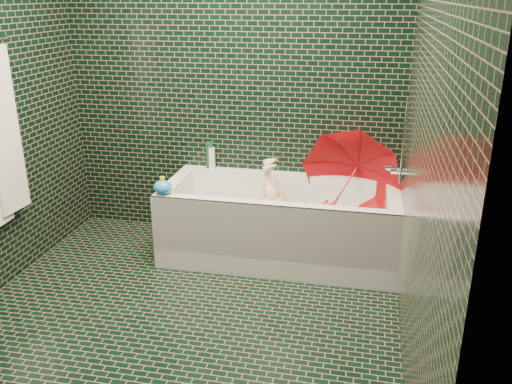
% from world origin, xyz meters
% --- Properties ---
extents(floor, '(2.80, 2.80, 0.00)m').
position_xyz_m(floor, '(0.00, 0.00, 0.00)').
color(floor, black).
rests_on(floor, ground).
extents(wall_back, '(2.80, 0.00, 2.80)m').
position_xyz_m(wall_back, '(0.00, 1.40, 1.25)').
color(wall_back, black).
rests_on(wall_back, floor).
extents(wall_right, '(0.00, 2.80, 2.80)m').
position_xyz_m(wall_right, '(1.30, 0.00, 1.25)').
color(wall_right, black).
rests_on(wall_right, floor).
extents(bathtub, '(1.70, 0.75, 0.55)m').
position_xyz_m(bathtub, '(0.45, 1.01, 0.21)').
color(bathtub, white).
rests_on(bathtub, floor).
extents(bath_mat, '(1.35, 0.47, 0.01)m').
position_xyz_m(bath_mat, '(0.45, 1.02, 0.16)').
color(bath_mat, green).
rests_on(bath_mat, bathtub).
extents(water, '(1.48, 0.53, 0.00)m').
position_xyz_m(water, '(0.45, 1.02, 0.30)').
color(water, silver).
rests_on(water, bathtub).
extents(faucet, '(0.18, 0.19, 0.55)m').
position_xyz_m(faucet, '(1.26, 1.02, 0.77)').
color(faucet, silver).
rests_on(faucet, wall_right).
extents(child, '(0.93, 0.41, 0.39)m').
position_xyz_m(child, '(0.46, 0.99, 0.31)').
color(child, beige).
rests_on(child, bathtub).
extents(umbrella, '(1.01, 0.94, 0.90)m').
position_xyz_m(umbrella, '(0.92, 1.09, 0.59)').
color(umbrella, red).
rests_on(umbrella, bathtub).
extents(soap_bottle_a, '(0.11, 0.11, 0.27)m').
position_xyz_m(soap_bottle_a, '(1.25, 1.31, 0.55)').
color(soap_bottle_a, white).
rests_on(soap_bottle_a, bathtub).
extents(soap_bottle_b, '(0.10, 0.10, 0.20)m').
position_xyz_m(soap_bottle_b, '(1.21, 1.35, 0.55)').
color(soap_bottle_b, '#3C1B67').
rests_on(soap_bottle_b, bathtub).
extents(soap_bottle_c, '(0.16, 0.16, 0.16)m').
position_xyz_m(soap_bottle_c, '(1.15, 1.32, 0.55)').
color(soap_bottle_c, '#154A1F').
rests_on(soap_bottle_c, bathtub).
extents(bottle_right_tall, '(0.06, 0.06, 0.21)m').
position_xyz_m(bottle_right_tall, '(1.08, 1.37, 0.65)').
color(bottle_right_tall, '#154A1F').
rests_on(bottle_right_tall, bathtub).
extents(bottle_right_pump, '(0.05, 0.05, 0.18)m').
position_xyz_m(bottle_right_pump, '(1.25, 1.34, 0.64)').
color(bottle_right_pump, silver).
rests_on(bottle_right_pump, bathtub).
extents(bottle_left_tall, '(0.07, 0.07, 0.21)m').
position_xyz_m(bottle_left_tall, '(-0.18, 1.36, 0.65)').
color(bottle_left_tall, '#154A1F').
rests_on(bottle_left_tall, bathtub).
extents(bottle_left_short, '(0.05, 0.05, 0.17)m').
position_xyz_m(bottle_left_short, '(-0.16, 1.35, 0.64)').
color(bottle_left_short, white).
rests_on(bottle_left_short, bathtub).
extents(rubber_duck, '(0.12, 0.09, 0.10)m').
position_xyz_m(rubber_duck, '(1.11, 1.36, 0.60)').
color(rubber_duck, yellow).
rests_on(rubber_duck, bathtub).
extents(bath_toy, '(0.16, 0.15, 0.13)m').
position_xyz_m(bath_toy, '(-0.33, 0.71, 0.61)').
color(bath_toy, '#1A8DED').
rests_on(bath_toy, bathtub).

